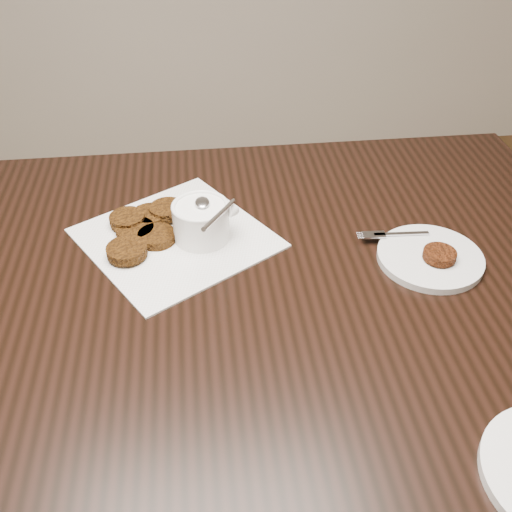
{
  "coord_description": "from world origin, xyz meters",
  "views": [
    {
      "loc": [
        0.03,
        -0.61,
        1.39
      ],
      "look_at": [
        0.11,
        0.14,
        0.8
      ],
      "focal_mm": 40.86,
      "sensor_mm": 36.0,
      "label": 1
    }
  ],
  "objects_px": {
    "table": "(204,423)",
    "napkin": "(176,238)",
    "sauce_ramekin": "(200,205)",
    "plate_with_patty": "(431,254)"
  },
  "relations": [
    {
      "from": "table",
      "to": "sauce_ramekin",
      "type": "height_order",
      "value": "sauce_ramekin"
    },
    {
      "from": "table",
      "to": "napkin",
      "type": "xyz_separation_m",
      "value": [
        -0.02,
        0.14,
        0.38
      ]
    },
    {
      "from": "table",
      "to": "plate_with_patty",
      "type": "xyz_separation_m",
      "value": [
        0.42,
        0.02,
        0.39
      ]
    },
    {
      "from": "napkin",
      "to": "plate_with_patty",
      "type": "relative_size",
      "value": 1.64
    },
    {
      "from": "plate_with_patty",
      "to": "table",
      "type": "bearing_deg",
      "value": -176.84
    },
    {
      "from": "napkin",
      "to": "sauce_ramekin",
      "type": "xyz_separation_m",
      "value": [
        0.05,
        -0.01,
        0.07
      ]
    },
    {
      "from": "sauce_ramekin",
      "to": "plate_with_patty",
      "type": "bearing_deg",
      "value": -15.63
    },
    {
      "from": "table",
      "to": "plate_with_patty",
      "type": "bearing_deg",
      "value": 3.16
    },
    {
      "from": "table",
      "to": "sauce_ramekin",
      "type": "distance_m",
      "value": 0.47
    },
    {
      "from": "table",
      "to": "napkin",
      "type": "height_order",
      "value": "napkin"
    }
  ]
}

